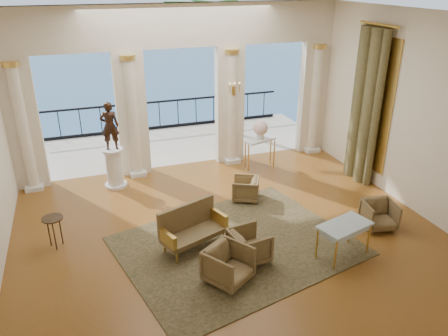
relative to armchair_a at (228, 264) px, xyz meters
name	(u,v)px	position (x,y,z in m)	size (l,w,h in m)	color
floor	(229,232)	(0.56, 1.54, -0.38)	(9.00, 9.00, 0.00)	#4F240B
room_walls	(251,122)	(0.56, 0.42, 2.50)	(9.00, 9.00, 9.00)	white
arcade	(181,78)	(0.56, 5.36, 2.20)	(9.00, 0.56, 4.50)	#FBECCE
terrace	(170,145)	(0.56, 7.34, -0.43)	(10.00, 3.60, 0.10)	#AFA593
balustrade	(160,118)	(0.56, 8.94, 0.03)	(9.00, 0.06, 1.03)	black
palm_tree	(219,10)	(2.56, 8.14, 3.71)	(2.00, 2.00, 4.50)	#4C3823
sea	(90,57)	(0.56, 61.54, -6.38)	(160.00, 160.00, 0.00)	navy
curtain	(365,107)	(4.84, 3.04, 1.64)	(0.33, 1.40, 4.09)	#494427
window_frame	(372,103)	(5.03, 3.04, 1.72)	(0.04, 1.60, 3.40)	gold
wall_sconce	(234,90)	(1.96, 5.04, 1.85)	(0.30, 0.11, 0.33)	gold
rug	(237,246)	(0.54, 0.99, -0.37)	(4.56, 3.55, 0.02)	#262D14
armchair_a	(228,264)	(0.00, 0.00, 0.00)	(0.74, 0.69, 0.76)	#4A3920
armchair_b	(379,214)	(3.77, 0.66, -0.04)	(0.67, 0.63, 0.69)	#4A3920
armchair_c	(245,188)	(1.47, 2.84, -0.06)	(0.62, 0.58, 0.64)	#4A3920
armchair_d	(250,244)	(0.61, 0.48, -0.02)	(0.70, 0.65, 0.72)	#4A3920
settee	(191,227)	(-0.33, 1.33, 0.07)	(1.48, 1.01, 0.90)	#4A3920
game_table	(345,228)	(2.41, 0.00, 0.27)	(1.17, 0.83, 0.72)	#AAC7D6
pedestal	(114,168)	(-1.50, 4.66, 0.13)	(0.58, 0.58, 1.06)	silver
statue	(110,126)	(-1.50, 4.66, 1.30)	(0.45, 0.30, 1.24)	black
console_table	(260,144)	(2.60, 4.59, 0.33)	(0.96, 0.61, 0.85)	silver
urn	(261,129)	(2.60, 4.59, 0.79)	(0.41, 0.41, 0.55)	white
side_table	(53,222)	(-2.98, 2.21, 0.21)	(0.42, 0.42, 0.68)	black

